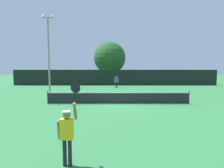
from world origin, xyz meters
TOP-DOWN VIEW (x-y plane):
  - ground_plane at (0.00, 0.00)m, footprint 120.00×120.00m
  - tennis_net at (0.00, 0.00)m, footprint 11.74×0.08m
  - perimeter_fence at (0.00, 16.26)m, footprint 34.32×0.12m
  - player_serving at (-1.87, -9.75)m, footprint 0.67×0.40m
  - player_receiving at (0.13, 11.96)m, footprint 0.57×0.24m
  - tennis_ball at (0.18, 0.93)m, footprint 0.07×0.07m
  - light_pole at (-7.13, 4.46)m, footprint 1.18×0.28m
  - large_tree at (-0.98, 22.10)m, footprint 6.29×6.29m
  - parked_car_near at (-7.41, 21.49)m, footprint 2.10×4.29m
  - parked_car_mid at (6.56, 24.71)m, footprint 2.47×4.43m

SIDE VIEW (x-z plane):
  - ground_plane at x=0.00m, z-range 0.00..0.00m
  - tennis_ball at x=0.18m, z-range 0.00..0.07m
  - tennis_net at x=0.00m, z-range -0.02..1.05m
  - parked_car_near at x=-7.41m, z-range -0.07..1.62m
  - parked_car_mid at x=6.56m, z-range -0.07..1.62m
  - player_receiving at x=0.13m, z-range 0.18..1.82m
  - player_serving at x=-1.87m, z-range -0.15..2.41m
  - perimeter_fence at x=0.00m, z-range 0.00..2.62m
  - light_pole at x=-7.13m, z-range 0.57..8.94m
  - large_tree at x=-0.98m, z-range 0.86..8.90m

